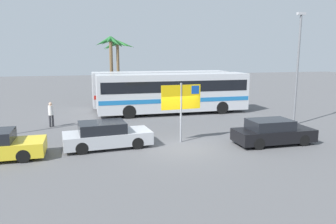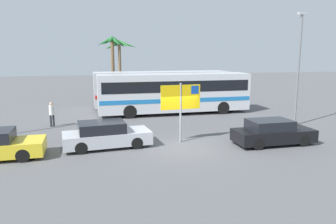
% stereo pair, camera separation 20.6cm
% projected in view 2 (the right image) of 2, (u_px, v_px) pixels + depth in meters
% --- Properties ---
extents(ground, '(120.00, 120.00, 0.00)m').
position_uv_depth(ground, '(181.00, 147.00, 16.44)').
color(ground, '#565659').
extents(bus_front_coach, '(11.94, 2.59, 3.17)m').
position_uv_depth(bus_front_coach, '(174.00, 91.00, 25.49)').
color(bus_front_coach, silver).
rests_on(bus_front_coach, ground).
extents(bus_rear_coach, '(11.94, 2.59, 3.17)m').
position_uv_depth(bus_rear_coach, '(162.00, 87.00, 28.62)').
color(bus_rear_coach, silver).
rests_on(bus_rear_coach, ground).
extents(ferry_sign, '(2.20, 0.22, 3.20)m').
position_uv_depth(ferry_sign, '(181.00, 99.00, 17.01)').
color(ferry_sign, gray).
rests_on(ferry_sign, ground).
extents(car_black, '(4.21, 1.70, 1.32)m').
position_uv_depth(car_black, '(272.00, 133.00, 16.86)').
color(car_black, black).
rests_on(car_black, ground).
extents(car_silver, '(4.50, 2.19, 1.32)m').
position_uv_depth(car_silver, '(106.00, 135.00, 16.34)').
color(car_silver, '#B7BABF').
rests_on(car_silver, ground).
extents(pedestrian_crossing_lot, '(0.32, 0.32, 1.63)m').
position_uv_depth(pedestrian_crossing_lot, '(52.00, 112.00, 20.93)').
color(pedestrian_crossing_lot, '#2D2D33').
rests_on(pedestrian_crossing_lot, ground).
extents(lamp_post_right_side, '(0.56, 0.20, 7.31)m').
position_uv_depth(lamp_post_right_side, '(299.00, 65.00, 20.85)').
color(lamp_post_right_side, slate).
rests_on(lamp_post_right_side, ground).
extents(palm_tree_seaside, '(2.99, 2.90, 6.37)m').
position_uv_depth(palm_tree_seaside, '(112.00, 50.00, 30.66)').
color(palm_tree_seaside, brown).
rests_on(palm_tree_seaside, ground).
extents(palm_tree_inland, '(3.78, 3.73, 6.24)m').
position_uv_depth(palm_tree_inland, '(120.00, 51.00, 36.18)').
color(palm_tree_inland, brown).
rests_on(palm_tree_inland, ground).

